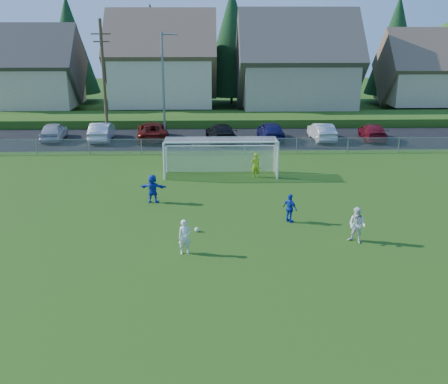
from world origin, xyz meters
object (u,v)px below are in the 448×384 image
(car_a, at_px, (54,131))
(player_white_a, at_px, (185,237))
(soccer_ball, at_px, (197,230))
(car_b, at_px, (102,132))
(player_blue_a, at_px, (290,208))
(car_c, at_px, (153,131))
(goalkeeper, at_px, (256,165))
(car_g, at_px, (373,132))
(soccer_goal, at_px, (221,151))
(player_blue_b, at_px, (153,189))
(car_e, at_px, (271,131))
(player_white_b, at_px, (357,225))
(car_f, at_px, (322,132))
(car_d, at_px, (221,133))

(car_a, bearing_deg, player_white_a, 113.22)
(soccer_ball, relative_size, car_b, 0.05)
(player_blue_a, bearing_deg, car_c, -15.93)
(soccer_ball, distance_m, goalkeeper, 10.10)
(goalkeeper, height_order, car_g, goalkeeper)
(player_blue_a, distance_m, goalkeeper, 8.28)
(car_b, bearing_deg, soccer_goal, 130.38)
(goalkeeper, bearing_deg, car_a, -48.99)
(player_white_a, height_order, player_blue_b, player_blue_b)
(car_e, bearing_deg, goalkeeper, 74.60)
(car_g, bearing_deg, car_a, 5.53)
(player_white_b, height_order, car_c, player_white_b)
(car_b, height_order, car_c, car_b)
(goalkeeper, bearing_deg, car_b, -56.33)
(player_blue_a, height_order, car_c, car_c)
(player_white_a, height_order, car_f, player_white_a)
(player_white_a, distance_m, car_e, 24.10)
(car_c, height_order, car_f, car_c)
(car_a, relative_size, car_d, 0.85)
(player_white_a, height_order, car_d, player_white_a)
(soccer_ball, xyz_separation_m, player_white_a, (-0.46, -2.48, 0.67))
(car_d, height_order, car_e, car_e)
(player_white_a, relative_size, goalkeeper, 0.96)
(soccer_ball, height_order, goalkeeper, goalkeeper)
(car_c, bearing_deg, car_d, 164.23)
(soccer_ball, height_order, car_a, car_a)
(soccer_ball, distance_m, car_a, 24.78)
(player_blue_b, bearing_deg, player_white_b, 156.38)
(player_white_b, bearing_deg, goalkeeper, 149.45)
(soccer_goal, bearing_deg, car_d, 88.78)
(car_c, bearing_deg, player_white_a, 92.01)
(player_blue_b, bearing_deg, car_b, -62.52)
(player_blue_b, relative_size, goalkeeper, 1.00)
(player_blue_a, distance_m, car_b, 23.74)
(player_white_b, relative_size, player_blue_b, 1.05)
(car_c, bearing_deg, soccer_ball, 94.28)
(goalkeeper, bearing_deg, soccer_ball, 55.58)
(soccer_ball, xyz_separation_m, car_g, (14.71, 20.56, 0.58))
(soccer_ball, relative_size, goalkeeper, 0.14)
(car_a, height_order, car_c, car_c)
(soccer_ball, xyz_separation_m, goalkeeper, (3.64, 9.40, 0.70))
(goalkeeper, xyz_separation_m, car_a, (-16.43, 11.82, -0.04))
(player_white_b, distance_m, car_f, 22.19)
(player_white_a, distance_m, goalkeeper, 12.56)
(player_white_a, distance_m, player_blue_a, 6.33)
(player_white_a, bearing_deg, goalkeeper, 57.04)
(player_white_a, distance_m, car_f, 25.38)
(player_blue_b, xyz_separation_m, goalkeeper, (6.20, 4.94, -0.00))
(car_b, xyz_separation_m, car_e, (14.51, -0.08, 0.02))
(player_white_a, relative_size, car_f, 0.35)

